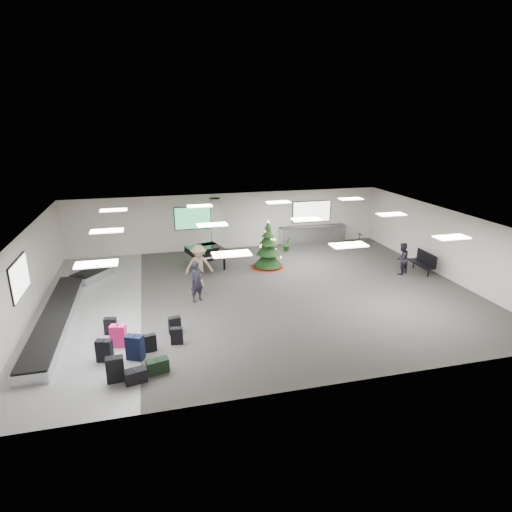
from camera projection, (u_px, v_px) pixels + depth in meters
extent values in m
plane|color=#353330|center=(260.00, 293.00, 18.48)|extent=(18.00, 18.00, 0.00)
cube|color=beige|center=(229.00, 221.00, 24.45)|extent=(18.00, 0.02, 3.20)
cube|color=beige|center=(327.00, 335.00, 11.53)|extent=(18.00, 0.02, 3.20)
cube|color=beige|center=(27.00, 276.00, 15.88)|extent=(0.02, 14.00, 3.20)
cube|color=beige|center=(445.00, 243.00, 20.10)|extent=(0.02, 14.00, 3.20)
cube|color=silver|center=(260.00, 220.00, 17.50)|extent=(18.00, 14.00, 0.02)
cube|color=slate|center=(89.00, 310.00, 16.84)|extent=(4.00, 14.00, 0.01)
cube|color=#A49F96|center=(216.00, 228.00, 22.93)|extent=(0.50, 0.50, 3.20)
cube|color=green|center=(194.00, 218.00, 23.85)|extent=(2.20, 0.08, 1.30)
cube|color=white|center=(312.00, 212.00, 25.49)|extent=(2.40, 0.08, 1.30)
cube|color=white|center=(20.00, 277.00, 14.88)|extent=(0.08, 2.10, 1.30)
cube|color=white|center=(96.00, 264.00, 12.42)|extent=(1.20, 0.60, 0.04)
cube|color=white|center=(107.00, 231.00, 16.12)|extent=(1.20, 0.60, 0.04)
cube|color=white|center=(114.00, 210.00, 19.81)|extent=(1.20, 0.60, 0.04)
cube|color=white|center=(231.00, 254.00, 13.36)|extent=(1.20, 0.60, 0.04)
cube|color=white|center=(212.00, 225.00, 17.05)|extent=(1.20, 0.60, 0.04)
cube|color=white|center=(200.00, 206.00, 20.75)|extent=(1.20, 0.60, 0.04)
cube|color=white|center=(349.00, 245.00, 14.30)|extent=(1.20, 0.60, 0.04)
cube|color=white|center=(306.00, 219.00, 17.99)|extent=(1.20, 0.60, 0.04)
cube|color=white|center=(278.00, 202.00, 21.68)|extent=(1.20, 0.60, 0.04)
cube|color=white|center=(452.00, 237.00, 15.23)|extent=(1.20, 0.60, 0.04)
cube|color=white|center=(391.00, 214.00, 18.93)|extent=(1.20, 0.60, 0.04)
cube|color=white|center=(351.00, 199.00, 22.62)|extent=(1.20, 0.60, 0.04)
cube|color=silver|center=(56.00, 319.00, 15.62)|extent=(1.00, 8.00, 0.38)
cube|color=black|center=(55.00, 314.00, 15.56)|extent=(0.95, 7.90, 0.05)
cube|color=silver|center=(93.00, 275.00, 20.06)|extent=(1.97, 2.21, 0.38)
cube|color=black|center=(92.00, 271.00, 19.99)|extent=(1.87, 2.10, 0.05)
cube|color=silver|center=(313.00, 235.00, 25.63)|extent=(4.00, 0.60, 1.05)
cube|color=#323335|center=(313.00, 227.00, 25.47)|extent=(4.05, 0.65, 0.04)
cube|color=black|center=(115.00, 369.00, 12.13)|extent=(0.51, 0.30, 0.77)
cube|color=black|center=(114.00, 357.00, 12.00)|extent=(0.04, 0.17, 0.02)
cube|color=black|center=(150.00, 343.00, 13.75)|extent=(0.41, 0.27, 0.58)
cube|color=black|center=(150.00, 334.00, 13.66)|extent=(0.05, 0.12, 0.02)
cube|color=#F11F70|center=(118.00, 336.00, 13.99)|extent=(0.55, 0.40, 0.77)
cube|color=black|center=(117.00, 325.00, 13.87)|extent=(0.07, 0.17, 0.02)
cube|color=black|center=(175.00, 325.00, 14.89)|extent=(0.45, 0.30, 0.62)
cube|color=black|center=(174.00, 317.00, 14.79)|extent=(0.06, 0.14, 0.02)
cube|color=black|center=(135.00, 347.00, 13.27)|extent=(0.60, 0.49, 0.80)
cube|color=black|center=(134.00, 335.00, 13.14)|extent=(0.11, 0.18, 0.02)
cube|color=black|center=(104.00, 351.00, 13.16)|extent=(0.53, 0.38, 0.71)
cube|color=black|center=(103.00, 340.00, 13.05)|extent=(0.07, 0.16, 0.02)
cube|color=black|center=(158.00, 366.00, 12.60)|extent=(0.69, 0.46, 0.43)
cube|color=black|center=(157.00, 359.00, 12.54)|extent=(0.08, 0.19, 0.02)
cube|color=black|center=(177.00, 336.00, 14.20)|extent=(0.42, 0.26, 0.58)
cube|color=black|center=(176.00, 328.00, 14.11)|extent=(0.05, 0.13, 0.02)
cube|color=black|center=(111.00, 326.00, 14.85)|extent=(0.45, 0.31, 0.60)
cube|color=black|center=(110.00, 318.00, 14.75)|extent=(0.06, 0.14, 0.02)
cube|color=black|center=(136.00, 376.00, 12.14)|extent=(0.67, 0.47, 0.40)
cube|color=black|center=(135.00, 369.00, 12.08)|extent=(0.08, 0.20, 0.02)
cone|color=#650D09|center=(268.00, 266.00, 21.69)|extent=(1.74, 1.74, 0.11)
cylinder|color=#3F2819|center=(268.00, 263.00, 21.64)|extent=(0.11, 0.11, 0.46)
cone|color=black|center=(268.00, 258.00, 21.55)|extent=(1.47, 1.47, 0.82)
cone|color=black|center=(268.00, 247.00, 21.39)|extent=(1.19, 1.19, 0.73)
cone|color=black|center=(268.00, 238.00, 21.25)|extent=(0.92, 0.92, 0.64)
cone|color=black|center=(268.00, 231.00, 21.14)|extent=(0.64, 0.64, 0.55)
cone|color=black|center=(268.00, 225.00, 21.04)|extent=(0.37, 0.37, 0.41)
cone|color=#FFE566|center=(268.00, 221.00, 20.98)|extent=(0.15, 0.15, 0.16)
cube|color=black|center=(206.00, 251.00, 21.36)|extent=(2.07, 2.22, 0.30)
cube|color=black|center=(215.00, 258.00, 20.56)|extent=(1.56, 0.71, 0.11)
cube|color=white|center=(215.00, 257.00, 20.51)|extent=(1.36, 0.51, 0.02)
cube|color=black|center=(212.00, 251.00, 20.69)|extent=(0.72, 0.23, 0.23)
cylinder|color=black|center=(201.00, 267.00, 20.61)|extent=(0.11, 0.11, 0.72)
cylinder|color=black|center=(224.00, 263.00, 21.21)|extent=(0.11, 0.11, 0.72)
cylinder|color=black|center=(201.00, 257.00, 22.13)|extent=(0.11, 0.11, 0.72)
cube|color=black|center=(421.00, 264.00, 20.79)|extent=(0.63, 1.65, 0.06)
cylinder|color=black|center=(429.00, 273.00, 20.26)|extent=(0.06, 0.06, 0.43)
cylinder|color=black|center=(413.00, 264.00, 21.46)|extent=(0.06, 0.06, 0.43)
cube|color=black|center=(426.00, 257.00, 20.75)|extent=(0.14, 1.63, 0.54)
imported|color=black|center=(197.00, 281.00, 17.39)|extent=(0.75, 0.67, 1.72)
imported|color=#967A5D|center=(199.00, 266.00, 18.95)|extent=(1.25, 0.73, 1.92)
imported|color=black|center=(402.00, 259.00, 20.51)|extent=(0.94, 0.86, 1.56)
imported|color=#194215|center=(287.00, 244.00, 24.21)|extent=(0.58, 0.59, 0.83)
imported|color=#194215|center=(360.00, 239.00, 25.39)|extent=(0.51, 0.51, 0.77)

